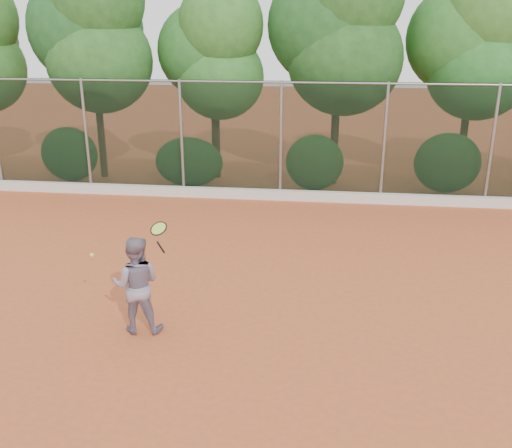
# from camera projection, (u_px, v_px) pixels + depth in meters

# --- Properties ---
(ground) EXTENTS (80.00, 80.00, 0.00)m
(ground) POSITION_uv_depth(u_px,v_px,m) (250.00, 303.00, 10.86)
(ground) COLOR #B7542B
(ground) RESTS_ON ground
(concrete_curb) EXTENTS (24.00, 0.20, 0.30)m
(concrete_curb) POSITION_uv_depth(u_px,v_px,m) (280.00, 195.00, 17.19)
(concrete_curb) COLOR beige
(concrete_curb) RESTS_ON ground
(tennis_player) EXTENTS (0.91, 0.75, 1.72)m
(tennis_player) POSITION_uv_depth(u_px,v_px,m) (136.00, 285.00, 9.63)
(tennis_player) COLOR slate
(tennis_player) RESTS_ON ground
(chainlink_fence) EXTENTS (24.09, 0.09, 3.50)m
(chainlink_fence) POSITION_uv_depth(u_px,v_px,m) (281.00, 138.00, 16.79)
(chainlink_fence) COLOR black
(chainlink_fence) RESTS_ON ground
(foliage_backdrop) EXTENTS (23.70, 3.63, 7.55)m
(foliage_backdrop) POSITION_uv_depth(u_px,v_px,m) (270.00, 45.00, 17.87)
(foliage_backdrop) COLOR #402E18
(foliage_backdrop) RESTS_ON ground
(tennis_racket) EXTENTS (0.36, 0.34, 0.57)m
(tennis_racket) POSITION_uv_depth(u_px,v_px,m) (159.00, 231.00, 9.20)
(tennis_racket) COLOR black
(tennis_racket) RESTS_ON ground
(tennis_ball_in_flight) EXTENTS (0.07, 0.07, 0.07)m
(tennis_ball_in_flight) POSITION_uv_depth(u_px,v_px,m) (92.00, 255.00, 9.49)
(tennis_ball_in_flight) COLOR #CCED35
(tennis_ball_in_flight) RESTS_ON ground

